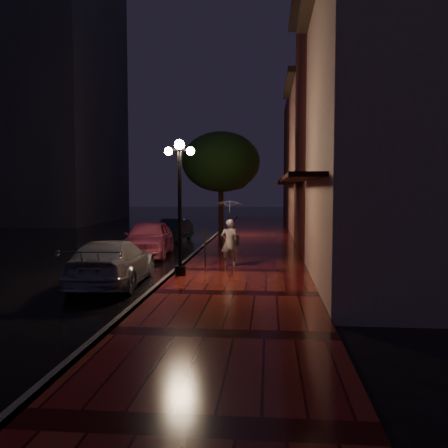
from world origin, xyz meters
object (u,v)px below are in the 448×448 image
at_px(pink_car, 148,238).
at_px(parking_meter, 205,244).
at_px(navy_car, 173,230).
at_px(silver_car, 112,263).
at_px(streetlamp_near, 180,199).
at_px(street_tree, 221,164).
at_px(woman_with_umbrella, 230,223).
at_px(streetlamp_far, 222,194).

relative_size(pink_car, parking_meter, 3.52).
height_order(navy_car, silver_car, silver_car).
xyz_separation_m(streetlamp_near, street_tree, (0.26, 10.99, 1.64)).
height_order(pink_car, navy_car, pink_car).
relative_size(woman_with_umbrella, parking_meter, 1.81).
bearing_deg(parking_meter, streetlamp_near, -125.07).
xyz_separation_m(woman_with_umbrella, parking_meter, (-0.88, 0.01, -0.77)).
height_order(navy_car, parking_meter, parking_meter).
bearing_deg(woman_with_umbrella, streetlamp_near, 48.86).
bearing_deg(streetlamp_near, streetlamp_far, 90.00).
relative_size(pink_car, silver_car, 0.96).
bearing_deg(pink_car, navy_car, 86.61).
distance_m(streetlamp_far, navy_car, 4.00).
height_order(pink_car, woman_with_umbrella, woman_with_umbrella).
distance_m(silver_car, parking_meter, 3.96).
distance_m(street_tree, silver_car, 12.76).
distance_m(street_tree, parking_meter, 9.54).
xyz_separation_m(streetlamp_near, pink_car, (-2.37, 5.47, -1.82)).
relative_size(pink_car, navy_car, 1.22).
relative_size(streetlamp_near, pink_car, 0.94).
height_order(street_tree, navy_car, street_tree).
distance_m(streetlamp_near, streetlamp_far, 14.00).
xyz_separation_m(street_tree, pink_car, (-2.63, -5.52, -3.46)).
distance_m(pink_car, parking_meter, 4.51).
distance_m(streetlamp_far, street_tree, 3.44).
bearing_deg(silver_car, navy_car, -90.63).
bearing_deg(navy_car, silver_car, -80.20).
height_order(streetlamp_far, parking_meter, streetlamp_far).
relative_size(streetlamp_far, pink_car, 0.94).
xyz_separation_m(navy_car, woman_with_umbrella, (3.90, -9.51, 1.09)).
xyz_separation_m(streetlamp_far, street_tree, (0.26, -3.01, 1.64)).
bearing_deg(parking_meter, streetlamp_far, 72.54).
distance_m(street_tree, woman_with_umbrella, 9.38).
bearing_deg(pink_car, street_tree, 60.18).
relative_size(street_tree, woman_with_umbrella, 2.45).
bearing_deg(silver_car, woman_with_umbrella, -140.08).
distance_m(streetlamp_near, navy_car, 11.98).
height_order(streetlamp_far, street_tree, street_tree).
xyz_separation_m(street_tree, navy_car, (-2.73, 0.56, -3.62)).
bearing_deg(streetlamp_far, navy_car, -135.25).
bearing_deg(parking_meter, navy_car, 87.53).
xyz_separation_m(pink_car, navy_car, (-0.10, 6.08, -0.16)).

